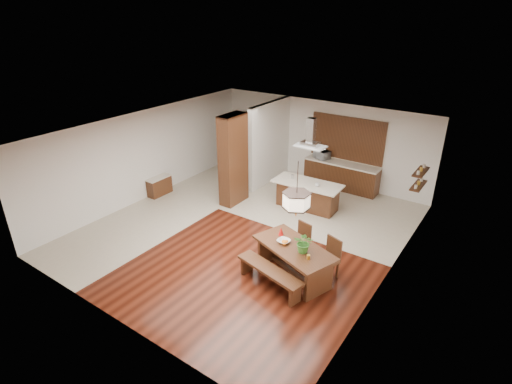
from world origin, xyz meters
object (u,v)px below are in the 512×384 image
Objects in this scene: dining_bench at (270,278)px; pendant_lantern at (297,190)px; dining_chair_left at (299,242)px; fruit_bowl at (284,241)px; foliage_plant at (304,243)px; dining_table at (294,255)px; island_cup at (317,185)px; dining_chair_right at (327,259)px; microwave at (322,154)px; hallway_console at (159,186)px; range_hood at (311,133)px; kitchen_island at (307,195)px.

pendant_lantern is (0.24, 0.66, 2.00)m from dining_bench.
dining_chair_left is 0.80m from fruit_bowl.
pendant_lantern is at bearing 166.25° from foliage_plant.
dining_table is 16.34× the size of island_cup.
dining_chair_right is 1.09m from fruit_bowl.
fruit_bowl is (-0.30, 0.02, 0.25)m from dining_table.
fruit_bowl is (-0.95, -0.38, 0.35)m from dining_chair_right.
microwave is at bearing 136.68° from dining_chair_right.
hallway_console is 1.61× the size of microwave.
microwave is (-1.96, 5.35, -1.14)m from pendant_lantern.
dining_chair_right is 5.64m from microwave.
range_hood reaches higher than dining_chair_left.
pendant_lantern is at bearing -2.97° from fruit_bowl.
pendant_lantern is 1.22m from foliage_plant.
kitchen_island is at bearing 108.70° from fruit_bowl.
foliage_plant is (0.54, -0.79, 0.58)m from dining_chair_left.
pendant_lantern reaches higher than hallway_console.
fruit_bowl is (-0.06, 0.68, 0.60)m from dining_bench.
kitchen_island is at bearing 106.49° from dining_bench.
dining_chair_left is 1.12m from foliage_plant.
fruit_bowl is 0.14× the size of kitchen_island.
dining_chair_left is at bearing 87.22° from fruit_bowl.
foliage_plant is at bearing -65.63° from kitchen_island.
microwave is (-0.91, 2.13, 0.17)m from island_cup.
pendant_lantern is at bearing -12.97° from hallway_console.
dining_chair_left is at bearing -6.52° from hallway_console.
dining_bench is 13.38× the size of island_cup.
pendant_lantern is at bearing -71.93° from island_cup.
fruit_bowl is at bearing -76.73° from island_cup.
dining_bench is 1.97× the size of range_hood.
pendant_lantern is (-0.66, -0.40, 1.74)m from dining_chair_right.
dining_chair_left is 1.75× the size of microwave.
hallway_console is at bearing 167.00° from foliage_plant.
range_hood is 1.58m from island_cup.
dining_bench is 3.65× the size of foliage_plant.
microwave is (-2.62, 4.96, 0.60)m from dining_chair_right.
kitchen_island is (-1.70, 3.41, -0.60)m from foliage_plant.
pendant_lantern is at bearing -66.98° from range_hood.
dining_table is 0.39m from fruit_bowl.
hallway_console is 1.81× the size of foliage_plant.
foliage_plant is 4.06m from range_hood.
fruit_bowl is 2.22× the size of island_cup.
dining_chair_right reaches higher than dining_table.
fruit_bowl is at bearing 95.02° from dining_bench.
pendant_lantern is 2.40× the size of microwave.
dining_table is (5.99, -1.38, 0.28)m from hallway_console.
hallway_console is 5.42m from range_hood.
dining_bench is 4.18m from kitchen_island.
dining_chair_right is 1.84× the size of microwave.
foliage_plant is (-0.38, -0.47, 0.55)m from dining_chair_right.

